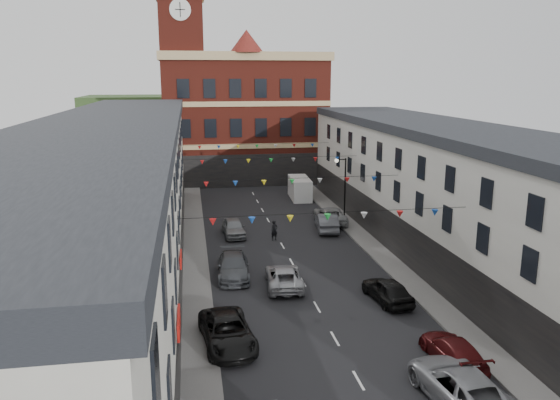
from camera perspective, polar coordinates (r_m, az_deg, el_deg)
ground at (r=36.18m, az=2.42°, el=-8.58°), size 160.00×160.00×0.00m
pavement_left at (r=37.33m, az=-8.75°, el=-7.92°), size 1.80×64.00×0.15m
pavement_right at (r=39.84m, az=11.65°, el=-6.68°), size 1.80×64.00×0.15m
terrace_left at (r=35.16m, az=-16.99°, el=-0.64°), size 8.40×56.00×10.70m
terrace_right at (r=39.70m, az=19.07°, el=-0.03°), size 8.40×56.00×9.70m
civic_building at (r=71.42m, az=-3.84°, el=8.73°), size 20.60×13.30×18.50m
clock_tower at (r=67.97m, az=-10.17°, el=14.09°), size 5.60×5.60×30.00m
distant_hill at (r=95.35m, az=-7.69°, el=7.77°), size 40.00×14.00×10.00m
street_lamp at (r=49.75m, az=6.55°, el=1.97°), size 1.10×0.36×6.00m
car_left_c at (r=28.15m, az=-5.53°, el=-13.54°), size 2.94×5.43×1.45m
car_left_d at (r=36.96m, az=-4.90°, el=-6.91°), size 2.35×5.24×1.49m
car_left_e at (r=46.21m, az=-4.87°, el=-2.87°), size 1.90×4.38×1.47m
car_right_b at (r=24.72m, az=18.42°, el=-17.99°), size 3.05×5.92×1.60m
car_right_c at (r=27.69m, az=17.62°, el=-14.78°), size 1.89×4.49×1.29m
car_right_d at (r=33.61m, az=11.16°, el=-9.21°), size 2.25×4.46×1.46m
car_right_e at (r=47.76m, az=4.88°, el=-2.29°), size 2.28×4.96×1.58m
car_right_f at (r=50.15m, az=5.24°, el=-1.60°), size 2.97×5.65×1.52m
moving_car at (r=35.20m, az=0.42°, el=-8.02°), size 2.61×5.00×1.34m
white_van at (r=60.05m, az=2.08°, el=1.24°), size 2.27×5.30×2.30m
pedestrian at (r=44.78m, az=-0.60°, el=-3.20°), size 0.71×0.59×1.67m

